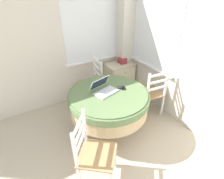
# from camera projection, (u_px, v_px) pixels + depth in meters

# --- Properties ---
(corner_room_shell) EXTENTS (4.52, 4.90, 2.55)m
(corner_room_shell) POSITION_uv_depth(u_px,v_px,m) (118.00, 53.00, 2.51)
(corner_room_shell) COLOR beige
(corner_room_shell) RESTS_ON ground_plane
(round_dining_table) EXTENTS (1.22, 1.22, 0.74)m
(round_dining_table) POSITION_uv_depth(u_px,v_px,m) (109.00, 101.00, 2.67)
(round_dining_table) COLOR #4C3D2D
(round_dining_table) RESTS_ON ground_plane
(laptop) EXTENTS (0.41, 0.37, 0.20)m
(laptop) POSITION_uv_depth(u_px,v_px,m) (104.00, 89.00, 2.60)
(laptop) COLOR silver
(laptop) RESTS_ON round_dining_table
(computer_mouse) EXTENTS (0.05, 0.08, 0.04)m
(computer_mouse) POSITION_uv_depth(u_px,v_px,m) (120.00, 87.00, 2.68)
(computer_mouse) COLOR black
(computer_mouse) RESTS_ON round_dining_table
(cell_phone) EXTENTS (0.09, 0.13, 0.01)m
(cell_phone) POSITION_uv_depth(u_px,v_px,m) (123.00, 88.00, 2.70)
(cell_phone) COLOR black
(cell_phone) RESTS_ON round_dining_table
(dining_chair_near_back_window) EXTENTS (0.44, 0.44, 0.94)m
(dining_chair_near_back_window) POSITION_uv_depth(u_px,v_px,m) (92.00, 83.00, 3.43)
(dining_chair_near_back_window) COLOR #A87F51
(dining_chair_near_back_window) RESTS_ON ground_plane
(dining_chair_near_right_window) EXTENTS (0.46, 0.47, 0.94)m
(dining_chair_near_right_window) POSITION_uv_depth(u_px,v_px,m) (151.00, 93.00, 3.11)
(dining_chair_near_right_window) COLOR #A87F51
(dining_chair_near_right_window) RESTS_ON ground_plane
(dining_chair_camera_near) EXTENTS (0.58, 0.58, 0.94)m
(dining_chair_camera_near) POSITION_uv_depth(u_px,v_px,m) (93.00, 154.00, 2.02)
(dining_chair_camera_near) COLOR #A87F51
(dining_chair_camera_near) RESTS_ON ground_plane
(corner_cabinet) EXTENTS (0.59, 0.44, 0.66)m
(corner_cabinet) POSITION_uv_depth(u_px,v_px,m) (119.00, 77.00, 3.89)
(corner_cabinet) COLOR beige
(corner_cabinet) RESTS_ON ground_plane
(storage_box) EXTENTS (0.14, 0.16, 0.11)m
(storage_box) POSITION_uv_depth(u_px,v_px,m) (122.00, 61.00, 3.72)
(storage_box) COLOR #9E3338
(storage_box) RESTS_ON corner_cabinet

